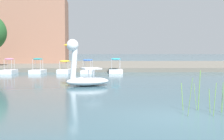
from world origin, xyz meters
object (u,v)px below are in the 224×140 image
at_px(pedal_boat_cyan, 116,69).
at_px(pedal_boat_pink, 9,69).
at_px(pedal_boat_yellow, 65,69).
at_px(pedal_boat_teal, 38,70).
at_px(pedal_boat_blue, 88,69).
at_px(swan_boat, 84,74).

relative_size(pedal_boat_cyan, pedal_boat_pink, 1.08).
height_order(pedal_boat_cyan, pedal_boat_pink, pedal_boat_pink).
bearing_deg(pedal_boat_cyan, pedal_boat_pink, -177.81).
distance_m(pedal_boat_yellow, pedal_boat_pink, 5.79).
bearing_deg(pedal_boat_teal, pedal_boat_blue, -3.30).
bearing_deg(swan_boat, pedal_boat_blue, 92.73).
distance_m(pedal_boat_cyan, pedal_boat_teal, 8.29).
bearing_deg(pedal_boat_blue, pedal_boat_yellow, 167.92).
bearing_deg(pedal_boat_teal, pedal_boat_cyan, 1.25).
bearing_deg(pedal_boat_teal, pedal_boat_yellow, 4.52).
height_order(swan_boat, pedal_boat_pink, swan_boat).
xyz_separation_m(pedal_boat_blue, pedal_boat_pink, (-8.25, 0.06, -0.04)).
relative_size(swan_boat, pedal_boat_cyan, 1.42).
relative_size(swan_boat, pedal_boat_yellow, 1.35).
bearing_deg(pedal_boat_teal, swan_boat, -63.35).
distance_m(swan_boat, pedal_boat_yellow, 12.28).
xyz_separation_m(pedal_boat_cyan, pedal_boat_blue, (-2.97, -0.49, 0.01)).
relative_size(swan_boat, pedal_boat_pink, 1.53).
xyz_separation_m(swan_boat, pedal_boat_pink, (-8.79, 11.42, -0.36)).
bearing_deg(pedal_boat_yellow, swan_boat, -75.75).
height_order(pedal_boat_cyan, pedal_boat_teal, pedal_boat_teal).
bearing_deg(pedal_boat_cyan, pedal_boat_yellow, 179.54).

